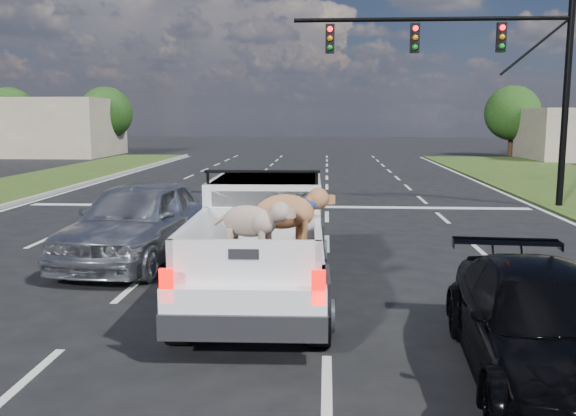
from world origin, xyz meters
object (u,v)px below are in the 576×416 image
at_px(pickup_truck, 263,238).
at_px(silver_sedan, 138,221).
at_px(traffic_signal, 494,65).
at_px(black_coupe, 544,327).

height_order(pickup_truck, silver_sedan, pickup_truck).
distance_m(traffic_signal, black_coupe, 14.92).
relative_size(pickup_truck, black_coupe, 1.29).
xyz_separation_m(traffic_signal, pickup_truck, (-6.53, -10.85, -3.72)).
bearing_deg(silver_sedan, pickup_truck, -33.10).
relative_size(silver_sedan, black_coupe, 1.12).
height_order(traffic_signal, black_coupe, traffic_signal).
bearing_deg(pickup_truck, traffic_signal, 57.48).
bearing_deg(traffic_signal, black_coupe, -101.90).
distance_m(pickup_truck, silver_sedan, 3.79).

